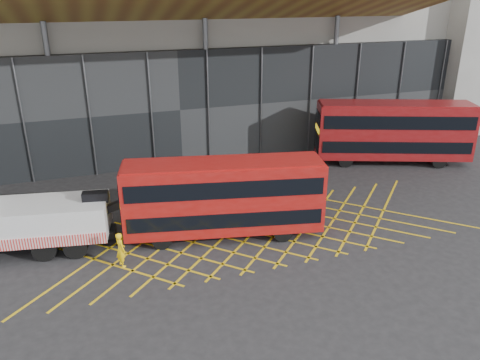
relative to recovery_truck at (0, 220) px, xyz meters
name	(u,v)px	position (x,y,z in m)	size (l,w,h in m)	color
ground_plane	(193,242)	(8.72, -2.04, -1.75)	(120.00, 120.00, 0.00)	#252527
road_markings	(253,232)	(11.92, -2.04, -1.75)	(23.16, 7.16, 0.01)	yellow
construction_building	(157,28)	(10.64, 16.35, 7.22)	(55.00, 23.97, 18.00)	gray
recovery_truck	(0,220)	(0.00, 0.00, 0.00)	(10.95, 4.17, 3.80)	black
bus_towed	(223,196)	(10.40, -1.82, 0.47)	(10.11, 4.29, 4.01)	#9E0F0C
bus_second	(393,130)	(25.16, 4.72, 0.70)	(11.00, 6.18, 4.41)	maroon
worker	(121,250)	(5.14, -3.04, -0.91)	(0.61, 0.40, 1.68)	yellow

